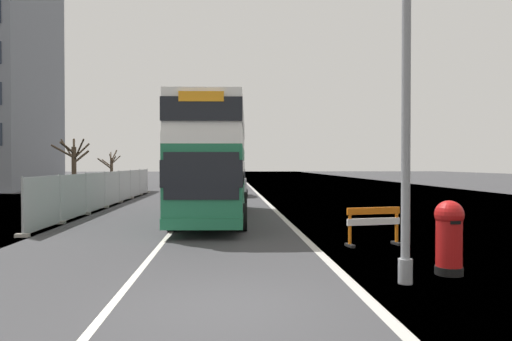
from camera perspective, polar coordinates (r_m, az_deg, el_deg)
The scene contains 11 objects.
ground at distance 8.26m, azimuth 1.06°, elevation -16.60°, with size 140.00×280.00×0.10m.
double_decker_bus at distance 20.17m, azimuth -5.19°, elevation 1.26°, with size 3.20×11.70×4.84m.
lamppost_foreground at distance 9.98m, azimuth 18.15°, elevation 13.22°, with size 0.29×0.70×9.63m.
red_pillar_postbox at distance 10.97m, azimuth 22.84°, elevation -7.27°, with size 0.62×0.62×1.63m.
roadworks_barrier at distance 14.11m, azimuth 14.38°, elevation -6.16°, with size 1.71×0.73×1.14m.
construction_site_fence at distance 28.31m, azimuth -17.41°, elevation -2.16°, with size 0.44×24.00×2.02m.
car_oncoming_near at distance 34.73m, azimuth -2.88°, elevation -1.57°, with size 2.08×4.18×2.06m.
car_receding_mid at distance 44.34m, azimuth -3.93°, elevation -0.89°, with size 1.98×4.53×2.36m.
car_receding_far at distance 53.17m, azimuth -3.20°, elevation -0.76°, with size 1.96×4.28×2.05m.
bare_tree_far_verge_near at distance 37.65m, azimuth -21.69°, elevation 0.78°, with size 2.77×2.62×4.43m.
bare_tree_far_verge_mid at distance 52.78m, azimuth -17.55°, elevation 0.36°, with size 2.48×2.91×3.99m.
Camera 1 is at (-0.07, -7.70, 2.42)m, focal length 32.23 mm.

